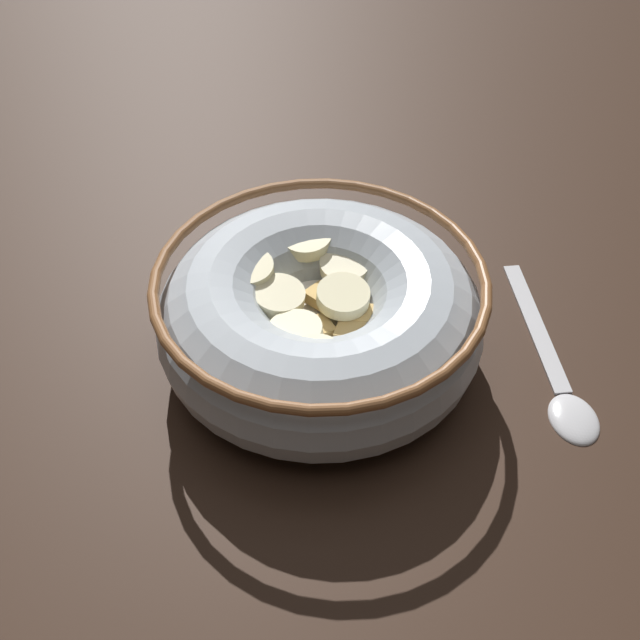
# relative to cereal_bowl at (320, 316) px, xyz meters

# --- Properties ---
(ground_plane) EXTENTS (1.20, 1.20, 0.02)m
(ground_plane) POSITION_rel_cereal_bowl_xyz_m (-0.00, -0.00, -0.04)
(ground_plane) COLOR #332116
(cereal_bowl) EXTENTS (0.18, 0.18, 0.06)m
(cereal_bowl) POSITION_rel_cereal_bowl_xyz_m (0.00, 0.00, 0.00)
(cereal_bowl) COLOR #B2BCC6
(cereal_bowl) RESTS_ON ground_plane
(spoon) EXTENTS (0.04, 0.14, 0.01)m
(spoon) POSITION_rel_cereal_bowl_xyz_m (-0.13, 0.01, -0.03)
(spoon) COLOR silver
(spoon) RESTS_ON ground_plane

